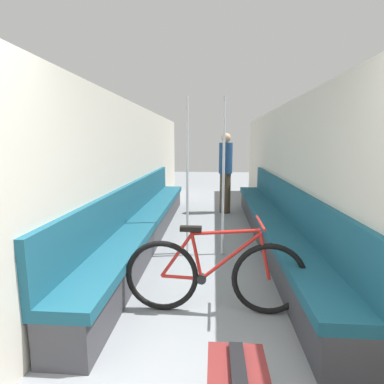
# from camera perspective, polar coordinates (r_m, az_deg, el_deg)

# --- Properties ---
(wall_left) EXTENTS (0.10, 10.52, 2.23)m
(wall_left) POSITION_cam_1_polar(r_m,az_deg,el_deg) (4.88, -11.99, 3.54)
(wall_left) COLOR beige
(wall_left) RESTS_ON ground
(wall_right) EXTENTS (0.10, 10.52, 2.23)m
(wall_right) POSITION_cam_1_polar(r_m,az_deg,el_deg) (4.85, 18.67, 3.20)
(wall_right) COLOR beige
(wall_right) RESTS_ON ground
(bench_seat_row_left) EXTENTS (0.49, 5.75, 0.98)m
(bench_seat_row_left) POSITION_cam_1_polar(r_m,az_deg,el_deg) (4.96, -8.75, -5.69)
(bench_seat_row_left) COLOR #3D3D42
(bench_seat_row_left) RESTS_ON ground
(bench_seat_row_right) EXTENTS (0.49, 5.75, 0.98)m
(bench_seat_row_right) POSITION_cam_1_polar(r_m,az_deg,el_deg) (4.93, 15.22, -6.00)
(bench_seat_row_right) COLOR #3D3D42
(bench_seat_row_right) RESTS_ON ground
(bicycle) EXTENTS (1.71, 0.46, 0.90)m
(bicycle) POSITION_cam_1_polar(r_m,az_deg,el_deg) (2.93, 4.33, -15.55)
(bicycle) COLOR black
(bicycle) RESTS_ON ground
(grab_pole_near) EXTENTS (0.08, 0.08, 2.21)m
(grab_pole_near) POSITION_cam_1_polar(r_m,az_deg,el_deg) (4.21, -0.89, 2.28)
(grab_pole_near) COLOR gray
(grab_pole_near) RESTS_ON ground
(grab_pole_far) EXTENTS (0.08, 0.08, 2.21)m
(grab_pole_far) POSITION_cam_1_polar(r_m,az_deg,el_deg) (4.20, 5.99, 2.21)
(grab_pole_far) COLOR gray
(grab_pole_far) RESTS_ON ground
(passenger_standing) EXTENTS (0.30, 0.30, 1.80)m
(passenger_standing) POSITION_cam_1_polar(r_m,az_deg,el_deg) (6.80, 6.39, 3.79)
(passenger_standing) COLOR #473828
(passenger_standing) RESTS_ON ground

